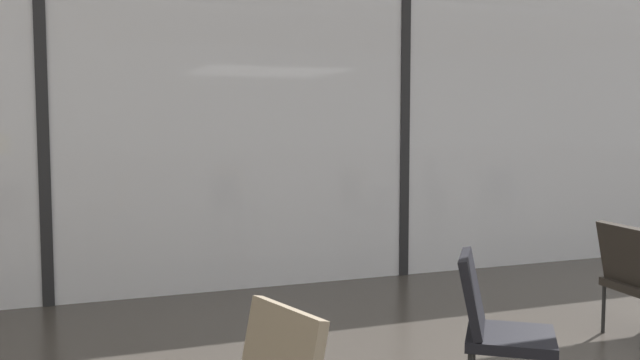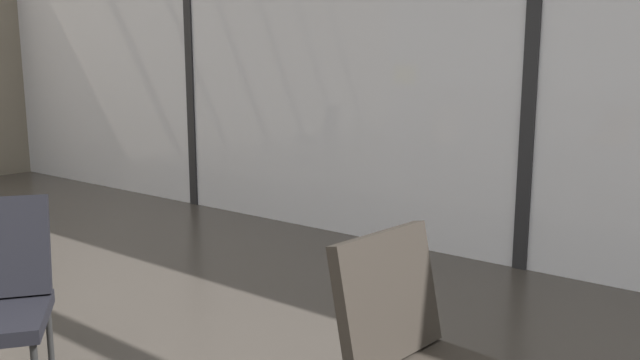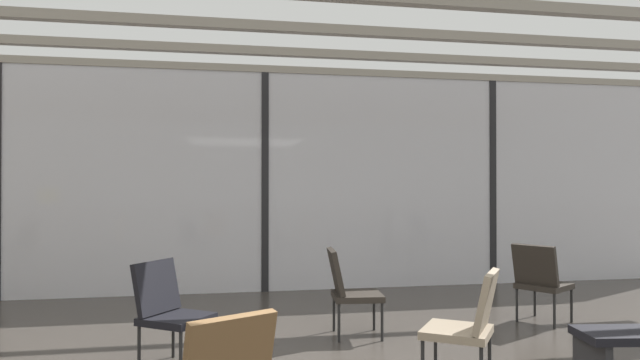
# 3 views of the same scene
# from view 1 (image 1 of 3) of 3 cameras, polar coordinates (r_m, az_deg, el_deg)

# --- Properties ---
(glass_curtain_wall) EXTENTS (14.00, 0.08, 3.12)m
(glass_curtain_wall) POSITION_cam_1_polar(r_m,az_deg,el_deg) (7.21, 6.95, 4.36)
(glass_curtain_wall) COLOR silver
(glass_curtain_wall) RESTS_ON ground
(window_mullion_0) EXTENTS (0.10, 0.12, 3.12)m
(window_mullion_0) POSITION_cam_1_polar(r_m,az_deg,el_deg) (6.38, -22.18, 4.00)
(window_mullion_0) COLOR black
(window_mullion_0) RESTS_ON ground
(window_mullion_1) EXTENTS (0.10, 0.12, 3.12)m
(window_mullion_1) POSITION_cam_1_polar(r_m,az_deg,el_deg) (7.21, 6.95, 4.36)
(window_mullion_1) COLOR black
(window_mullion_1) RESTS_ON ground
(parked_airplane) EXTENTS (12.28, 3.71, 3.71)m
(parked_airplane) POSITION_cam_1_polar(r_m,az_deg,el_deg) (12.16, -11.03, 5.84)
(parked_airplane) COLOR silver
(parked_airplane) RESTS_ON ground
(lounge_chair_0) EXTENTS (0.57, 0.53, 0.87)m
(lounge_chair_0) POSITION_cam_1_polar(r_m,az_deg,el_deg) (5.58, 25.08, -7.16)
(lounge_chair_0) COLOR #28231E
(lounge_chair_0) RESTS_ON ground
(lounge_chair_1) EXTENTS (0.71, 0.70, 0.87)m
(lounge_chair_1) POSITION_cam_1_polar(r_m,az_deg,el_deg) (4.03, 14.41, -11.35)
(lounge_chair_1) COLOR black
(lounge_chair_1) RESTS_ON ground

